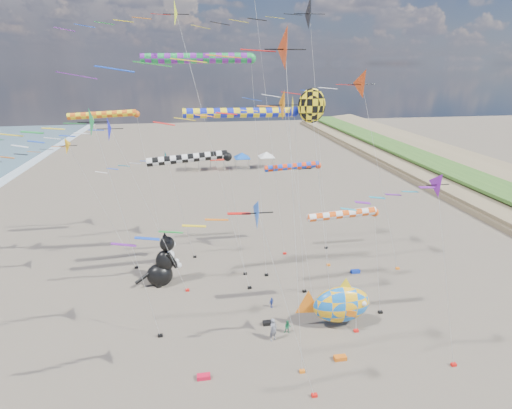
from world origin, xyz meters
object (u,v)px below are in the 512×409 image
(person_adult, at_px, (273,330))
(child_green, at_px, (288,327))
(fish_inflatable, at_px, (341,304))
(cat_inflatable, at_px, (162,260))
(child_blue, at_px, (272,302))
(parked_car, at_px, (303,166))

(person_adult, height_order, child_green, person_adult)
(fish_inflatable, bearing_deg, cat_inflatable, 147.87)
(child_blue, bearing_deg, parked_car, 33.58)
(fish_inflatable, distance_m, parked_car, 51.53)
(child_blue, height_order, parked_car, parked_car)
(fish_inflatable, relative_size, parked_car, 1.76)
(cat_inflatable, height_order, fish_inflatable, cat_inflatable)
(child_blue, bearing_deg, person_adult, -137.23)
(child_green, bearing_deg, fish_inflatable, 17.77)
(child_blue, distance_m, parked_car, 49.55)
(fish_inflatable, xyz_separation_m, child_green, (-4.36, -0.26, -1.45))
(fish_inflatable, distance_m, person_adult, 5.82)
(fish_inflatable, height_order, child_green, fish_inflatable)
(cat_inflatable, height_order, person_adult, cat_inflatable)
(person_adult, bearing_deg, parked_car, 40.33)
(cat_inflatable, xyz_separation_m, person_adult, (8.82, -9.98, -1.60))
(child_green, height_order, child_blue, child_green)
(cat_inflatable, xyz_separation_m, parked_car, (25.57, 41.22, -1.94))
(cat_inflatable, relative_size, fish_inflatable, 0.81)
(cat_inflatable, distance_m, child_blue, 11.30)
(child_green, bearing_deg, parked_car, 87.41)
(child_blue, bearing_deg, fish_inflatable, -72.32)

